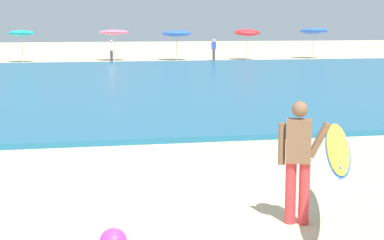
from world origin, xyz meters
name	(u,v)px	position (x,y,z in m)	size (l,w,h in m)	color
ground_plane	(83,217)	(0.00, 0.00, 0.00)	(160.00, 160.00, 0.00)	beige
sea	(76,83)	(0.00, 18.96, 0.07)	(120.00, 28.00, 0.14)	#1E6084
surfer_with_board	(318,152)	(3.17, -0.99, 1.03)	(1.39, 2.56, 1.73)	red
beach_umbrella_1	(22,33)	(-3.64, 35.41, 2.04)	(1.83, 1.85, 2.30)	beige
beach_umbrella_2	(114,32)	(2.86, 35.94, 2.09)	(2.19, 2.20, 2.30)	beige
beach_umbrella_3	(177,34)	(7.46, 35.61, 1.98)	(2.23, 2.24, 2.24)	beige
beach_umbrella_4	(247,32)	(12.75, 35.10, 2.05)	(1.98, 2.01, 2.37)	beige
beach_umbrella_5	(314,31)	(18.37, 35.89, 2.14)	(2.16, 2.18, 2.44)	beige
beachgoer_near_row_left	(214,49)	(10.09, 34.71, 0.84)	(0.32, 0.20, 1.58)	#383842
beachgoer_near_row_mid	(111,50)	(2.53, 34.10, 0.84)	(0.32, 0.20, 1.58)	#383842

